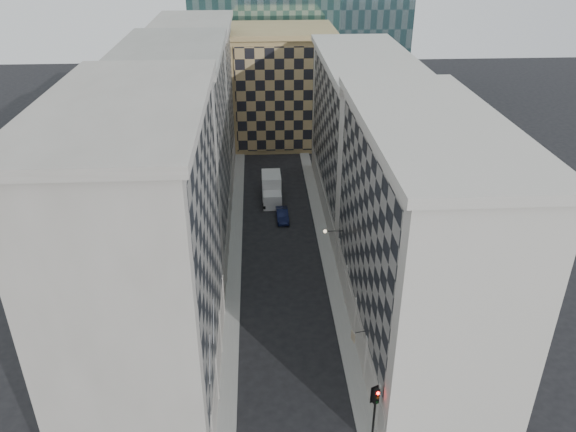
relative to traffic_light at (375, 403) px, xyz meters
name	(u,v)px	position (x,y,z in m)	size (l,w,h in m)	color
sidewalk_west	(235,255)	(-10.70, 26.46, -3.68)	(1.50, 100.00, 0.15)	gray
sidewalk_east	(326,252)	(-0.20, 26.46, -3.68)	(1.50, 100.00, 0.15)	gray
bldg_left_a	(145,257)	(-16.33, 7.46, 8.07)	(10.80, 22.80, 23.70)	#9B968C
bldg_left_b	(179,154)	(-16.33, 29.46, 7.57)	(10.80, 22.80, 22.70)	gray
bldg_left_c	(197,101)	(-16.33, 51.46, 7.07)	(10.80, 22.80, 21.70)	#9B968C
bldg_right_a	(419,239)	(5.43, 11.46, 6.57)	(10.80, 26.80, 20.70)	beige
bldg_right_b	(362,135)	(5.44, 38.46, 6.10)	(10.80, 28.80, 19.70)	beige
tan_block	(282,86)	(-3.45, 64.35, 5.68)	(16.80, 14.80, 18.80)	tan
flagpoles_left	(212,339)	(-11.35, 2.46, 4.25)	(0.10, 6.33, 2.33)	gray
bracket_lamp	(327,231)	(-1.07, 20.46, 2.45)	(1.98, 0.36, 0.36)	black
traffic_light	(375,403)	(0.00, 0.00, 0.00)	(0.63, 0.62, 5.03)	black
box_truck	(272,190)	(-6.05, 40.68, -2.25)	(2.60, 6.29, 3.44)	silver
dark_car	(282,215)	(-4.90, 34.66, -3.06)	(1.46, 4.18, 1.38)	#0E1435
shop_sign	(354,336)	(-0.39, 7.14, 0.08)	(1.14, 0.79, 0.88)	black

